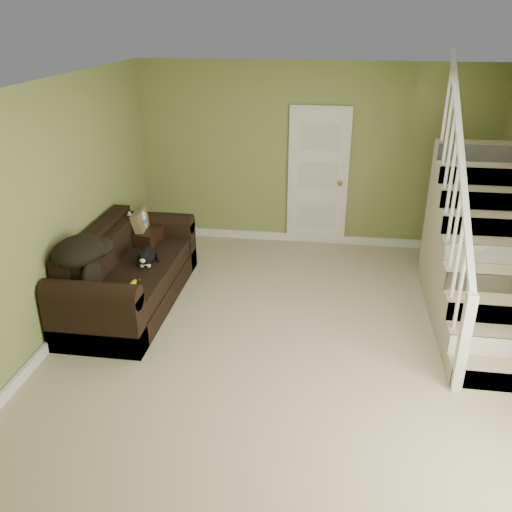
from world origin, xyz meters
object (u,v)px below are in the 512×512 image
(side_table, at_px, (141,251))
(cat, at_px, (146,256))
(sofa, at_px, (127,276))
(banana, at_px, (133,284))

(side_table, bearing_deg, cat, -65.56)
(sofa, relative_size, banana, 11.36)
(side_table, xyz_separation_m, banana, (0.37, -1.28, 0.19))
(side_table, relative_size, banana, 4.39)
(sofa, relative_size, cat, 4.33)
(sofa, xyz_separation_m, cat, (0.24, 0.05, 0.25))
(cat, height_order, banana, cat)
(side_table, relative_size, cat, 1.67)
(cat, bearing_deg, sofa, -176.00)
(sofa, xyz_separation_m, banana, (0.28, -0.51, 0.17))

